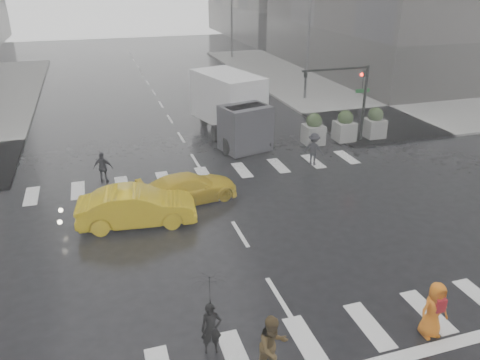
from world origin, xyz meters
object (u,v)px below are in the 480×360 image
object	(u,v)px
traffic_signal_pole	(350,89)
pedestrian_orange	(434,310)
taxi_mid	(137,207)
box_truck	(232,106)
pedestrian_brown	(273,347)

from	to	relation	value
traffic_signal_pole	pedestrian_orange	size ratio (longest dim) A/B	2.64
pedestrian_orange	taxi_mid	world-z (taller)	pedestrian_orange
pedestrian_orange	box_truck	distance (m)	17.92
traffic_signal_pole	box_truck	distance (m)	6.86
pedestrian_brown	taxi_mid	xyz separation A→B (m)	(-2.35, 8.80, -0.13)
traffic_signal_pole	pedestrian_brown	size ratio (longest dim) A/B	2.52
traffic_signal_pole	taxi_mid	xyz separation A→B (m)	(-12.67, -6.01, -2.46)
pedestrian_orange	box_truck	xyz separation A→B (m)	(-0.42, 17.88, 1.11)
traffic_signal_pole	pedestrian_orange	xyz separation A→B (m)	(-5.59, -14.81, -2.36)
pedestrian_orange	taxi_mid	distance (m)	11.30
pedestrian_orange	taxi_mid	xyz separation A→B (m)	(-7.08, 8.80, -0.10)
pedestrian_orange	taxi_mid	bearing A→B (deg)	130.03
pedestrian_orange	taxi_mid	size ratio (longest dim) A/B	0.37
taxi_mid	box_truck	bearing A→B (deg)	-29.77
pedestrian_brown	box_truck	distance (m)	18.42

